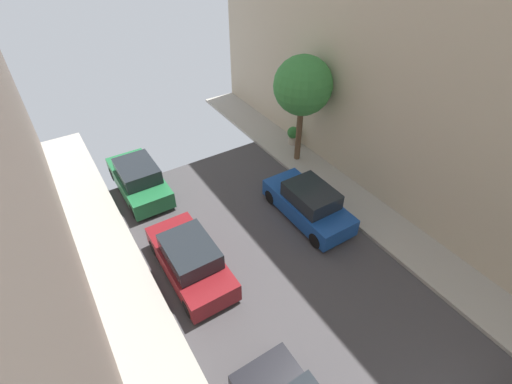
% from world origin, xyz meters
% --- Properties ---
extents(parked_car_left_4, '(1.78, 4.20, 1.57)m').
position_xyz_m(parked_car_left_4, '(-2.70, 9.57, 0.72)').
color(parked_car_left_4, maroon).
rests_on(parked_car_left_4, ground).
extents(parked_car_left_5, '(1.78, 4.20, 1.57)m').
position_xyz_m(parked_car_left_5, '(-2.70, 15.11, 0.72)').
color(parked_car_left_5, '#1E6638').
rests_on(parked_car_left_5, ground).
extents(parked_car_right_3, '(1.78, 4.20, 1.57)m').
position_xyz_m(parked_car_right_3, '(2.70, 9.69, 0.72)').
color(parked_car_right_3, '#194799').
rests_on(parked_car_right_3, ground).
extents(street_tree_1, '(2.68, 2.68, 5.23)m').
position_xyz_m(street_tree_1, '(4.89, 13.30, 4.01)').
color(street_tree_1, brown).
rests_on(street_tree_1, sidewalk_right).
extents(potted_plant_0, '(0.63, 0.63, 0.98)m').
position_xyz_m(potted_plant_0, '(5.56, 14.56, 0.69)').
color(potted_plant_0, '#B2A899').
rests_on(potted_plant_0, sidewalk_right).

